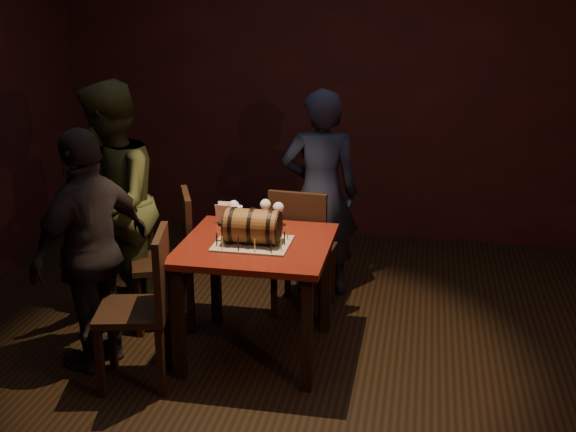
{
  "coord_description": "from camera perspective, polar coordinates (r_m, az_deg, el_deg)",
  "views": [
    {
      "loc": [
        0.79,
        -3.89,
        2.25
      ],
      "look_at": [
        0.03,
        0.05,
        0.95
      ],
      "focal_mm": 45.0,
      "sensor_mm": 36.0,
      "label": 1
    }
  ],
  "objects": [
    {
      "name": "chair_left_front",
      "position": [
        4.23,
        -11.15,
        -6.51
      ],
      "size": [
        0.48,
        0.48,
        0.93
      ],
      "color": "black",
      "rests_on": "ground"
    },
    {
      "name": "person_back",
      "position": [
        5.3,
        2.58,
        1.76
      ],
      "size": [
        0.61,
        0.45,
        1.55
      ],
      "primitive_type": "imported",
      "rotation": [
        0.0,
        0.0,
        3.29
      ],
      "color": "black",
      "rests_on": "ground"
    },
    {
      "name": "person_left_rear",
      "position": [
        4.98,
        -13.82,
        0.84
      ],
      "size": [
        0.79,
        0.93,
        1.66
      ],
      "primitive_type": "imported",
      "rotation": [
        0.0,
        0.0,
        -1.35
      ],
      "color": "#32371B",
      "rests_on": "ground"
    },
    {
      "name": "barrel_cake",
      "position": [
        4.31,
        -2.84,
        -0.81
      ],
      "size": [
        0.38,
        0.22,
        0.22
      ],
      "color": "brown",
      "rests_on": "cake_board"
    },
    {
      "name": "wine_glass_left",
      "position": [
        4.69,
        -4.31,
        0.73
      ],
      "size": [
        0.07,
        0.07,
        0.16
      ],
      "color": "silver",
      "rests_on": "pub_table"
    },
    {
      "name": "cake_board",
      "position": [
        4.35,
        -2.81,
        -2.18
      ],
      "size": [
        0.45,
        0.35,
        0.01
      ],
      "primitive_type": "cube",
      "color": "gray",
      "rests_on": "pub_table"
    },
    {
      "name": "pub_table",
      "position": [
        4.42,
        -2.5,
        -3.42
      ],
      "size": [
        0.9,
        0.9,
        0.75
      ],
      "color": "#4F120D",
      "rests_on": "ground"
    },
    {
      "name": "birthday_candles",
      "position": [
        4.33,
        -2.82,
        -1.61
      ],
      "size": [
        0.4,
        0.3,
        0.09
      ],
      "color": "#E7D78A",
      "rests_on": "cake_board"
    },
    {
      "name": "pint_of_ale",
      "position": [
        4.61,
        -4.03,
        -0.16
      ],
      "size": [
        0.07,
        0.07,
        0.15
      ],
      "color": "silver",
      "rests_on": "pub_table"
    },
    {
      "name": "wine_glass_right",
      "position": [
        4.64,
        -0.77,
        0.58
      ],
      "size": [
        0.07,
        0.07,
        0.16
      ],
      "color": "silver",
      "rests_on": "pub_table"
    },
    {
      "name": "menu_card",
      "position": [
        4.74,
        -5.07,
        0.22
      ],
      "size": [
        0.1,
        0.05,
        0.13
      ],
      "primitive_type": null,
      "color": "white",
      "rests_on": "pub_table"
    },
    {
      "name": "chair_back",
      "position": [
        4.99,
        1.04,
        -2.33
      ],
      "size": [
        0.43,
        0.43,
        0.93
      ],
      "color": "black",
      "rests_on": "ground"
    },
    {
      "name": "room_shell",
      "position": [
        4.06,
        -0.57,
        5.86
      ],
      "size": [
        5.04,
        5.04,
        2.8
      ],
      "color": "black",
      "rests_on": "ground"
    },
    {
      "name": "chair_left_rear",
      "position": [
        4.93,
        -9.03,
        -2.8
      ],
      "size": [
        0.52,
        0.52,
        0.93
      ],
      "color": "black",
      "rests_on": "ground"
    },
    {
      "name": "person_left_front",
      "position": [
        4.43,
        -15.26,
        -2.66
      ],
      "size": [
        0.66,
        0.94,
        1.48
      ],
      "primitive_type": "imported",
      "rotation": [
        0.0,
        0.0,
        -1.96
      ],
      "color": "black",
      "rests_on": "ground"
    },
    {
      "name": "wine_glass_mid",
      "position": [
        4.7,
        -1.8,
        0.83
      ],
      "size": [
        0.07,
        0.07,
        0.16
      ],
      "color": "silver",
      "rests_on": "pub_table"
    }
  ]
}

